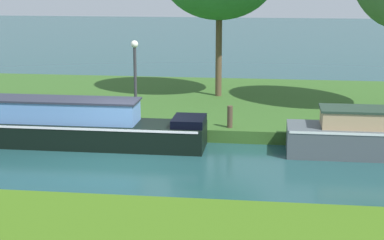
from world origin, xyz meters
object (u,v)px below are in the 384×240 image
at_px(slate_barge, 371,135).
at_px(black_narrowboat, 26,123).
at_px(mooring_post_near, 230,117).
at_px(lamp_post, 135,70).

distance_m(slate_barge, black_narrowboat, 10.33).
bearing_deg(mooring_post_near, black_narrowboat, -168.73).
relative_size(slate_barge, lamp_post, 1.74).
distance_m(lamp_post, mooring_post_near, 3.52).
bearing_deg(slate_barge, mooring_post_near, 163.38).
relative_size(black_narrowboat, lamp_post, 4.16).
height_order(black_narrowboat, lamp_post, lamp_post).
bearing_deg(mooring_post_near, slate_barge, -16.62).
distance_m(slate_barge, lamp_post, 7.71).
bearing_deg(slate_barge, black_narrowboat, -180.00).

